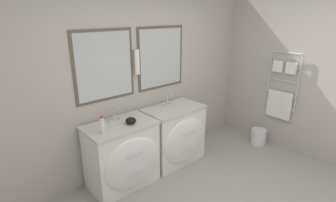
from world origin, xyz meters
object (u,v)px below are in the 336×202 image
(vanity_left, at_px, (123,155))
(waste_bin, at_px, (258,136))
(vanity_right, at_px, (175,134))
(toiletry_bottle, at_px, (102,125))
(amenity_bowl, at_px, (131,121))

(vanity_left, distance_m, waste_bin, 2.43)
(vanity_right, distance_m, toiletry_bottle, 1.29)
(vanity_left, relative_size, vanity_right, 1.00)
(waste_bin, bearing_deg, vanity_right, 159.16)
(amenity_bowl, relative_size, waste_bin, 0.51)
(amenity_bowl, bearing_deg, vanity_left, 157.60)
(toiletry_bottle, bearing_deg, vanity_right, 2.63)
(vanity_right, distance_m, waste_bin, 1.58)
(vanity_left, distance_m, toiletry_bottle, 0.59)
(toiletry_bottle, xyz_separation_m, waste_bin, (2.63, -0.50, -0.82))
(vanity_left, xyz_separation_m, waste_bin, (2.35, -0.55, -0.30))
(vanity_left, height_order, vanity_right, same)
(vanity_right, height_order, toiletry_bottle, toiletry_bottle)
(toiletry_bottle, distance_m, waste_bin, 2.80)
(vanity_right, distance_m, amenity_bowl, 0.91)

